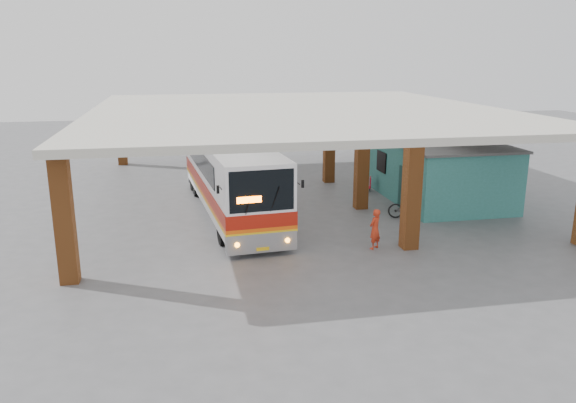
% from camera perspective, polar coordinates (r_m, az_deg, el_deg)
% --- Properties ---
extents(ground, '(90.00, 90.00, 0.00)m').
position_cam_1_polar(ground, '(24.49, 2.89, -2.87)').
color(ground, '#515154').
rests_on(ground, ground).
extents(brick_columns, '(20.10, 21.60, 4.35)m').
position_cam_1_polar(brick_columns, '(29.01, 3.29, 4.36)').
color(brick_columns, '#985021').
rests_on(brick_columns, ground).
extents(canopy_roof, '(21.00, 23.00, 0.30)m').
position_cam_1_polar(canopy_roof, '(29.92, 0.89, 9.20)').
color(canopy_roof, beige).
rests_on(canopy_roof, brick_columns).
extents(shop_building, '(5.20, 8.20, 3.11)m').
position_cam_1_polar(shop_building, '(30.30, 14.95, 3.15)').
color(shop_building, '#2E7368').
rests_on(shop_building, ground).
extents(coach_bus, '(3.81, 13.13, 3.78)m').
position_cam_1_polar(coach_bus, '(26.66, -5.88, 2.71)').
color(coach_bus, white).
rests_on(coach_bus, ground).
extents(motorcycle, '(2.19, 1.27, 1.09)m').
position_cam_1_polar(motorcycle, '(26.57, 12.35, -0.56)').
color(motorcycle, black).
rests_on(motorcycle, ground).
extents(pedestrian, '(0.70, 0.66, 1.60)m').
position_cam_1_polar(pedestrian, '(22.15, 8.82, -2.78)').
color(pedestrian, red).
rests_on(pedestrian, ground).
extents(red_chair, '(0.54, 0.54, 0.83)m').
position_cam_1_polar(red_chair, '(31.40, 8.18, 1.70)').
color(red_chair, red).
rests_on(red_chair, ground).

